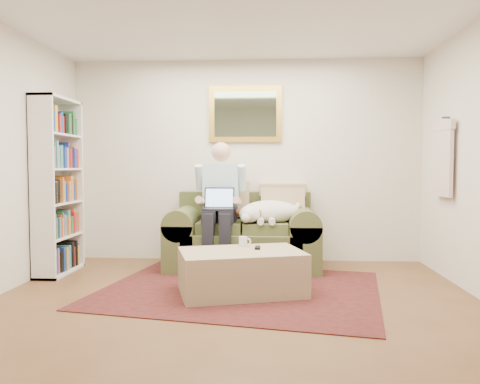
# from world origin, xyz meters

# --- Properties ---
(room_shell) EXTENTS (4.51, 5.00, 2.61)m
(room_shell) POSITION_xyz_m (0.00, 0.35, 1.30)
(room_shell) COLOR brown
(room_shell) RESTS_ON ground
(rug) EXTENTS (3.01, 2.58, 0.01)m
(rug) POSITION_xyz_m (0.03, 0.99, 0.01)
(rug) COLOR black
(rug) RESTS_ON room_shell
(sofa) EXTENTS (1.80, 0.92, 1.08)m
(sofa) POSITION_xyz_m (0.00, 2.01, 0.31)
(sofa) COLOR #4E4D29
(sofa) RESTS_ON room_shell
(seated_man) EXTENTS (0.59, 0.85, 1.52)m
(seated_man) POSITION_xyz_m (-0.27, 1.85, 0.76)
(seated_man) COLOR #8CC0D8
(seated_man) RESTS_ON sofa
(laptop) EXTENTS (0.35, 0.28, 0.25)m
(laptop) POSITION_xyz_m (-0.27, 1.78, 0.79)
(laptop) COLOR black
(laptop) RESTS_ON seated_man
(sleeping_dog) EXTENTS (0.74, 0.47, 0.28)m
(sleeping_dog) POSITION_xyz_m (0.32, 1.92, 0.69)
(sleeping_dog) COLOR white
(sleeping_dog) RESTS_ON sofa
(ottoman) EXTENTS (1.31, 1.02, 0.42)m
(ottoman) POSITION_xyz_m (0.05, 0.84, 0.21)
(ottoman) COLOR tan
(ottoman) RESTS_ON room_shell
(coffee_mug) EXTENTS (0.08, 0.08, 0.10)m
(coffee_mug) POSITION_xyz_m (0.05, 1.07, 0.47)
(coffee_mug) COLOR white
(coffee_mug) RESTS_ON ottoman
(tv_remote) EXTENTS (0.05, 0.15, 0.02)m
(tv_remote) POSITION_xyz_m (0.20, 0.96, 0.43)
(tv_remote) COLOR black
(tv_remote) RESTS_ON ottoman
(bookshelf) EXTENTS (0.28, 0.80, 2.00)m
(bookshelf) POSITION_xyz_m (-2.10, 1.60, 1.00)
(bookshelf) COLOR white
(bookshelf) RESTS_ON room_shell
(wall_mirror) EXTENTS (0.94, 0.04, 0.72)m
(wall_mirror) POSITION_xyz_m (0.00, 2.47, 1.90)
(wall_mirror) COLOR gold
(wall_mirror) RESTS_ON room_shell
(hanging_shirt) EXTENTS (0.06, 0.52, 0.90)m
(hanging_shirt) POSITION_xyz_m (2.19, 1.60, 1.35)
(hanging_shirt) COLOR beige
(hanging_shirt) RESTS_ON room_shell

